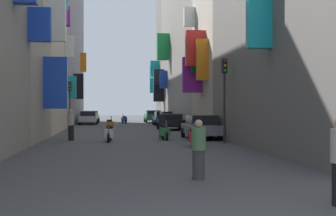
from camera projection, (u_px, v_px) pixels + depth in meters
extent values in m
plane|color=#424244|center=(128.00, 132.00, 34.95)|extent=(140.00, 140.00, 0.00)
cube|color=blue|center=(40.00, 25.00, 21.45)|extent=(1.03, 0.51, 1.55)
cube|color=white|center=(55.00, 16.00, 26.26)|extent=(1.23, 0.46, 2.81)
cube|color=blue|center=(56.00, 83.00, 26.35)|extent=(1.32, 0.57, 2.92)
cube|color=#BCB29E|center=(19.00, 10.00, 34.38)|extent=(6.00, 10.85, 18.07)
cube|color=purple|center=(66.00, 17.00, 35.86)|extent=(0.63, 0.61, 1.50)
cube|color=white|center=(69.00, 46.00, 38.18)|extent=(0.75, 0.36, 1.78)
cube|color=#19B2BF|center=(71.00, 87.00, 39.07)|extent=(0.86, 0.42, 1.87)
cube|color=purple|center=(61.00, 11.00, 32.04)|extent=(0.75, 0.41, 1.64)
cube|color=gray|center=(50.00, 43.00, 51.75)|extent=(6.00, 24.16, 18.08)
cube|color=black|center=(79.00, 86.00, 47.13)|extent=(0.98, 0.52, 2.55)
cube|color=orange|center=(83.00, 62.00, 57.37)|extent=(0.72, 0.63, 2.31)
cube|color=#19B2BF|center=(259.00, 10.00, 18.29)|extent=(0.92, 0.50, 3.05)
cube|color=#B2A899|center=(243.00, 44.00, 32.73)|extent=(6.00, 7.25, 12.56)
cube|color=orange|center=(202.00, 60.00, 30.09)|extent=(0.77, 0.37, 2.65)
cube|color=purple|center=(192.00, 75.00, 32.12)|extent=(1.35, 0.53, 2.44)
cube|color=green|center=(197.00, 53.00, 31.84)|extent=(0.81, 0.42, 2.67)
cube|color=white|center=(189.00, 17.00, 34.88)|extent=(0.83, 0.42, 1.45)
cube|color=red|center=(195.00, 48.00, 31.10)|extent=(1.30, 0.60, 2.36)
cube|color=gray|center=(202.00, 21.00, 47.47)|extent=(6.00, 22.47, 21.36)
cube|color=green|center=(163.00, 47.00, 50.32)|extent=(1.32, 0.59, 2.86)
cube|color=black|center=(159.00, 77.00, 55.27)|extent=(1.22, 0.59, 1.83)
cube|color=black|center=(158.00, 93.00, 55.79)|extent=(1.21, 0.62, 2.09)
cube|color=blue|center=(163.00, 79.00, 52.23)|extent=(0.83, 0.40, 1.96)
cube|color=slate|center=(181.00, 52.00, 62.15)|extent=(6.00, 7.09, 18.39)
cube|color=#19B2BF|center=(154.00, 86.00, 61.83)|extent=(1.16, 0.57, 1.94)
cube|color=#19B2BF|center=(155.00, 69.00, 60.82)|extent=(1.17, 0.41, 2.05)
cube|color=white|center=(153.00, 74.00, 63.12)|extent=(1.11, 0.39, 2.17)
cube|color=navy|center=(163.00, 120.00, 48.09)|extent=(1.77, 3.95, 0.55)
cube|color=black|center=(163.00, 114.00, 47.89)|extent=(1.56, 2.21, 0.55)
cylinder|color=black|center=(153.00, 122.00, 49.27)|extent=(0.18, 0.60, 0.60)
cylinder|color=black|center=(170.00, 122.00, 49.49)|extent=(0.18, 0.60, 0.60)
cylinder|color=black|center=(155.00, 123.00, 46.69)|extent=(0.18, 0.60, 0.60)
cylinder|color=black|center=(173.00, 123.00, 46.90)|extent=(0.18, 0.60, 0.60)
cube|color=gold|center=(91.00, 117.00, 55.39)|extent=(1.73, 4.34, 0.67)
cube|color=black|center=(91.00, 113.00, 55.60)|extent=(1.52, 2.43, 0.46)
cylinder|color=black|center=(98.00, 121.00, 54.07)|extent=(0.18, 0.60, 0.60)
cylinder|color=black|center=(83.00, 121.00, 53.86)|extent=(0.18, 0.60, 0.60)
cylinder|color=black|center=(99.00, 120.00, 56.92)|extent=(0.18, 0.60, 0.60)
cylinder|color=black|center=(85.00, 120.00, 56.71)|extent=(0.18, 0.60, 0.60)
cube|color=#236638|center=(153.00, 117.00, 56.29)|extent=(1.81, 4.43, 0.69)
cube|color=black|center=(153.00, 112.00, 56.07)|extent=(1.59, 2.48, 0.48)
cylinder|color=black|center=(145.00, 120.00, 57.63)|extent=(0.18, 0.60, 0.60)
cylinder|color=black|center=(159.00, 120.00, 57.85)|extent=(0.18, 0.60, 0.60)
cylinder|color=black|center=(146.00, 120.00, 54.73)|extent=(0.18, 0.60, 0.60)
cylinder|color=black|center=(162.00, 120.00, 54.94)|extent=(0.18, 0.60, 0.60)
cube|color=slate|center=(201.00, 129.00, 27.39)|extent=(1.72, 4.20, 0.55)
cube|color=black|center=(202.00, 120.00, 27.18)|extent=(1.52, 2.35, 0.55)
cylinder|color=black|center=(183.00, 133.00, 28.66)|extent=(0.18, 0.60, 0.60)
cylinder|color=black|center=(210.00, 132.00, 28.87)|extent=(0.18, 0.60, 0.60)
cylinder|color=black|center=(191.00, 135.00, 25.91)|extent=(0.18, 0.60, 0.60)
cylinder|color=black|center=(221.00, 135.00, 26.12)|extent=(0.18, 0.60, 0.60)
cube|color=#B7B7BC|center=(88.00, 119.00, 50.30)|extent=(1.84, 4.26, 0.60)
cube|color=black|center=(89.00, 114.00, 50.51)|extent=(1.62, 2.39, 0.52)
cylinder|color=black|center=(97.00, 122.00, 49.01)|extent=(0.18, 0.60, 0.60)
cylinder|color=black|center=(79.00, 122.00, 48.79)|extent=(0.18, 0.60, 0.60)
cylinder|color=black|center=(97.00, 121.00, 51.81)|extent=(0.18, 0.60, 0.60)
cylinder|color=black|center=(81.00, 121.00, 51.58)|extent=(0.18, 0.60, 0.60)
cube|color=black|center=(171.00, 123.00, 38.15)|extent=(1.82, 3.93, 0.55)
cube|color=black|center=(171.00, 117.00, 37.96)|extent=(1.60, 2.20, 0.45)
cylinder|color=black|center=(158.00, 126.00, 39.33)|extent=(0.18, 0.60, 0.60)
cylinder|color=black|center=(179.00, 126.00, 39.55)|extent=(0.18, 0.60, 0.60)
cylinder|color=black|center=(161.00, 127.00, 36.76)|extent=(0.18, 0.60, 0.60)
cylinder|color=black|center=(184.00, 127.00, 36.98)|extent=(0.18, 0.60, 0.60)
cube|color=#2D4CAD|center=(124.00, 120.00, 52.19)|extent=(0.67, 1.19, 0.45)
cube|color=black|center=(125.00, 117.00, 51.99)|extent=(0.43, 0.62, 0.16)
cylinder|color=#4C4C51|center=(123.00, 117.00, 52.72)|extent=(0.12, 0.28, 0.68)
cylinder|color=black|center=(123.00, 121.00, 52.86)|extent=(0.20, 0.49, 0.48)
cylinder|color=black|center=(126.00, 122.00, 51.53)|extent=(0.20, 0.49, 0.48)
cube|color=silver|center=(109.00, 133.00, 25.35)|extent=(0.52, 1.23, 0.45)
cube|color=black|center=(110.00, 127.00, 25.57)|extent=(0.35, 0.58, 0.16)
cylinder|color=#4C4C51|center=(109.00, 127.00, 24.75)|extent=(0.08, 0.28, 0.68)
cylinder|color=black|center=(108.00, 138.00, 24.60)|extent=(0.13, 0.49, 0.48)
cylinder|color=black|center=(110.00, 136.00, 26.10)|extent=(0.13, 0.49, 0.48)
cube|color=#287F3D|center=(165.00, 132.00, 26.74)|extent=(0.49, 1.16, 0.45)
cube|color=black|center=(164.00, 126.00, 26.95)|extent=(0.35, 0.57, 0.16)
cylinder|color=#4C4C51|center=(166.00, 126.00, 26.17)|extent=(0.07, 0.28, 0.68)
cylinder|color=black|center=(167.00, 136.00, 26.03)|extent=(0.12, 0.48, 0.48)
cylinder|color=black|center=(163.00, 135.00, 27.44)|extent=(0.12, 0.48, 0.48)
cube|color=orange|center=(110.00, 124.00, 38.02)|extent=(0.68, 1.25, 0.45)
cube|color=black|center=(109.00, 121.00, 37.80)|extent=(0.43, 0.62, 0.16)
cylinder|color=#4C4C51|center=(112.00, 120.00, 38.61)|extent=(0.12, 0.28, 0.68)
cylinder|color=black|center=(112.00, 127.00, 38.75)|extent=(0.20, 0.49, 0.48)
cylinder|color=black|center=(108.00, 127.00, 37.29)|extent=(0.20, 0.49, 0.48)
cube|color=red|center=(194.00, 137.00, 22.24)|extent=(0.64, 1.22, 0.45)
cube|color=black|center=(194.00, 130.00, 22.46)|extent=(0.42, 0.61, 0.16)
cylinder|color=#4C4C51|center=(193.00, 130.00, 21.66)|extent=(0.11, 0.28, 0.68)
cylinder|color=black|center=(193.00, 142.00, 21.52)|extent=(0.18, 0.49, 0.48)
cylinder|color=black|center=(194.00, 140.00, 22.97)|extent=(0.18, 0.49, 0.48)
cylinder|color=#353535|center=(162.00, 131.00, 28.59)|extent=(0.34, 0.34, 0.79)
cylinder|color=black|center=(162.00, 120.00, 28.58)|extent=(0.41, 0.41, 0.62)
sphere|color=tan|center=(162.00, 113.00, 28.58)|extent=(0.21, 0.21, 0.21)
cylinder|color=#3C3C3C|center=(199.00, 165.00, 12.09)|extent=(0.35, 0.35, 0.75)
cylinder|color=#4C724C|center=(199.00, 139.00, 12.09)|extent=(0.42, 0.42, 0.60)
sphere|color=tan|center=(199.00, 124.00, 12.09)|extent=(0.20, 0.20, 0.20)
cylinder|color=black|center=(71.00, 133.00, 26.07)|extent=(0.41, 0.41, 0.85)
cylinder|color=#B2AD9E|center=(71.00, 119.00, 26.07)|extent=(0.49, 0.49, 0.67)
sphere|color=tan|center=(71.00, 111.00, 26.07)|extent=(0.23, 0.23, 0.23)
cylinder|color=#2D2D2D|center=(224.00, 108.00, 23.98)|extent=(0.12, 0.12, 3.62)
cube|color=black|center=(224.00, 66.00, 23.98)|extent=(0.26, 0.26, 0.75)
sphere|color=red|center=(225.00, 61.00, 23.84)|extent=(0.14, 0.14, 0.14)
sphere|color=orange|center=(225.00, 66.00, 23.84)|extent=(0.14, 0.14, 0.14)
sphere|color=green|center=(225.00, 70.00, 23.84)|extent=(0.14, 0.14, 0.14)
cylinder|color=#2D2D2D|center=(70.00, 110.00, 38.25)|extent=(0.12, 0.12, 3.23)
cube|color=black|center=(70.00, 86.00, 38.25)|extent=(0.26, 0.26, 0.75)
sphere|color=red|center=(70.00, 83.00, 38.11)|extent=(0.14, 0.14, 0.14)
sphere|color=orange|center=(70.00, 86.00, 38.11)|extent=(0.14, 0.14, 0.14)
sphere|color=green|center=(70.00, 89.00, 38.11)|extent=(0.14, 0.14, 0.14)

